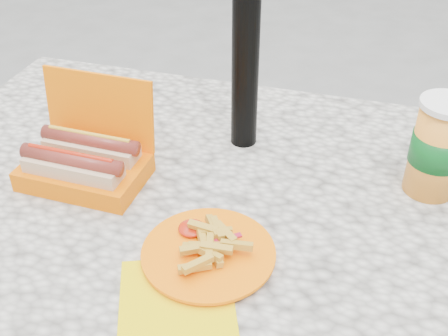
# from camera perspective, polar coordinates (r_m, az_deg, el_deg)

# --- Properties ---
(picnic_table) EXTENTS (1.20, 0.80, 0.75)m
(picnic_table) POSITION_cam_1_polar(r_m,az_deg,el_deg) (1.05, -0.37, -6.74)
(picnic_table) COLOR beige
(picnic_table) RESTS_ON ground
(hotdog_box) EXTENTS (0.21, 0.16, 0.17)m
(hotdog_box) POSITION_cam_1_polar(r_m,az_deg,el_deg) (1.01, -13.94, 0.71)
(hotdog_box) COLOR #FF7000
(hotdog_box) RESTS_ON picnic_table
(fries_plate) EXTENTS (0.22, 0.29, 0.04)m
(fries_plate) POSITION_cam_1_polar(r_m,az_deg,el_deg) (0.84, -1.86, -8.83)
(fries_plate) COLOR #EDD100
(fries_plate) RESTS_ON picnic_table
(soda_cup) EXTENTS (0.09, 0.09, 0.17)m
(soda_cup) POSITION_cam_1_polar(r_m,az_deg,el_deg) (1.00, 20.92, 1.95)
(soda_cup) COLOR orange
(soda_cup) RESTS_ON picnic_table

